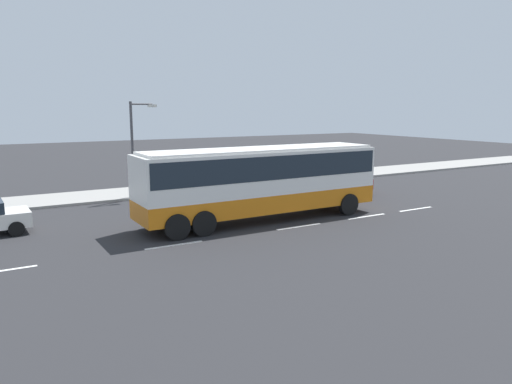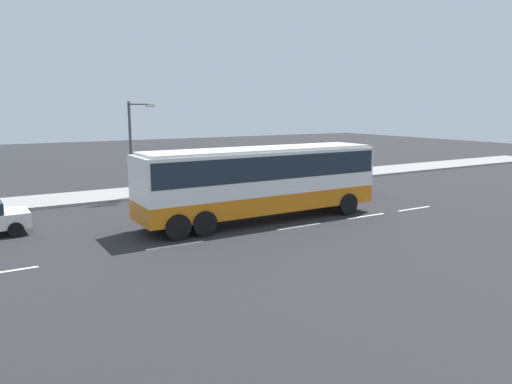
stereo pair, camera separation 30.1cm
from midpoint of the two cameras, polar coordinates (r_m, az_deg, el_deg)
ground_plane at (r=23.77m, az=-2.74°, el=-3.12°), size 120.00×120.00×0.00m
sidewalk_curb at (r=31.98m, az=-10.53°, el=0.25°), size 80.00×4.00×0.15m
lane_centreline at (r=21.96m, az=3.74°, el=-4.23°), size 40.45×0.16×0.01m
coach_bus at (r=22.94m, az=0.23°, el=1.92°), size 12.04×2.88×3.50m
car_red_compact at (r=30.05m, az=8.83°, el=1.10°), size 4.61×2.02×1.54m
pedestrian_near_curb at (r=32.93m, az=-0.13°, el=2.64°), size 0.32×0.32×1.78m
street_lamp at (r=29.23m, az=-14.58°, el=5.79°), size 1.62×0.24×5.58m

